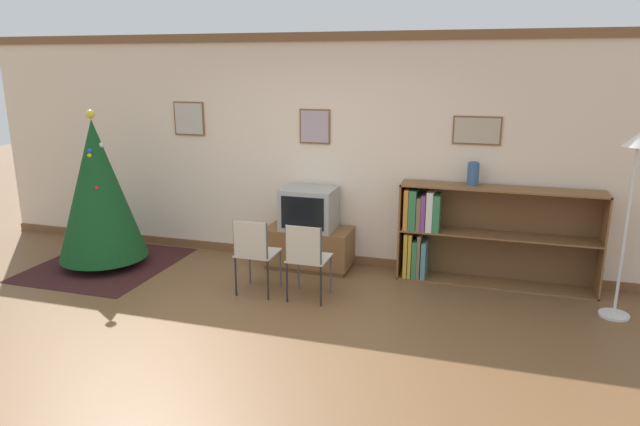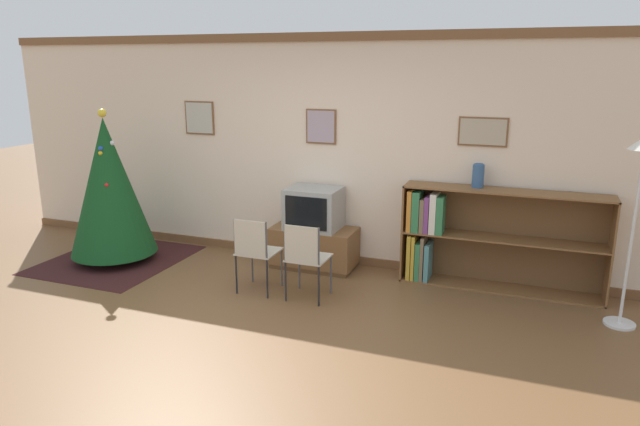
{
  "view_description": "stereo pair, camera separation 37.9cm",
  "coord_description": "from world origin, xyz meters",
  "px_view_note": "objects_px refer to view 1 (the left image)",
  "views": [
    {
      "loc": [
        1.92,
        -4.13,
        2.36
      ],
      "look_at": [
        0.28,
        1.25,
        0.88
      ],
      "focal_mm": 32.0,
      "sensor_mm": 36.0,
      "label": 1
    },
    {
      "loc": [
        2.28,
        -4.0,
        2.36
      ],
      "look_at": [
        0.28,
        1.25,
        0.88
      ],
      "focal_mm": 32.0,
      "sensor_mm": 36.0,
      "label": 2
    }
  ],
  "objects_px": {
    "folding_chair_right": "(306,257)",
    "tv_console": "(309,248)",
    "vase": "(473,173)",
    "christmas_tree": "(98,190)",
    "bookshelf": "(461,232)",
    "folding_chair_left": "(254,252)",
    "television": "(309,208)",
    "standing_lamp": "(633,178)"
  },
  "relations": [
    {
      "from": "christmas_tree",
      "to": "folding_chair_left",
      "type": "xyz_separation_m",
      "value": [
        2.09,
        -0.3,
        -0.45
      ]
    },
    {
      "from": "folding_chair_left",
      "to": "vase",
      "type": "height_order",
      "value": "vase"
    },
    {
      "from": "vase",
      "to": "tv_console",
      "type": "bearing_deg",
      "value": -175.81
    },
    {
      "from": "folding_chair_left",
      "to": "bookshelf",
      "type": "distance_m",
      "value": 2.28
    },
    {
      "from": "bookshelf",
      "to": "vase",
      "type": "height_order",
      "value": "vase"
    },
    {
      "from": "television",
      "to": "christmas_tree",
      "type": "bearing_deg",
      "value": -164.73
    },
    {
      "from": "folding_chair_left",
      "to": "folding_chair_right",
      "type": "relative_size",
      "value": 1.0
    },
    {
      "from": "television",
      "to": "folding_chair_right",
      "type": "xyz_separation_m",
      "value": [
        0.28,
        -0.95,
        -0.25
      ]
    },
    {
      "from": "tv_console",
      "to": "television",
      "type": "relative_size",
      "value": 1.63
    },
    {
      "from": "tv_console",
      "to": "standing_lamp",
      "type": "distance_m",
      "value": 3.45
    },
    {
      "from": "vase",
      "to": "standing_lamp",
      "type": "bearing_deg",
      "value": -22.12
    },
    {
      "from": "folding_chair_right",
      "to": "standing_lamp",
      "type": "xyz_separation_m",
      "value": [
        2.95,
        0.51,
        0.88
      ]
    },
    {
      "from": "christmas_tree",
      "to": "folding_chair_left",
      "type": "bearing_deg",
      "value": -8.26
    },
    {
      "from": "television",
      "to": "standing_lamp",
      "type": "relative_size",
      "value": 0.35
    },
    {
      "from": "folding_chair_right",
      "to": "christmas_tree",
      "type": "bearing_deg",
      "value": 173.49
    },
    {
      "from": "tv_console",
      "to": "folding_chair_left",
      "type": "relative_size",
      "value": 1.22
    },
    {
      "from": "christmas_tree",
      "to": "tv_console",
      "type": "height_order",
      "value": "christmas_tree"
    },
    {
      "from": "bookshelf",
      "to": "folding_chair_left",
      "type": "bearing_deg",
      "value": -152.53
    },
    {
      "from": "folding_chair_left",
      "to": "folding_chair_right",
      "type": "height_order",
      "value": "same"
    },
    {
      "from": "tv_console",
      "to": "folding_chair_left",
      "type": "bearing_deg",
      "value": -106.52
    },
    {
      "from": "bookshelf",
      "to": "vase",
      "type": "bearing_deg",
      "value": 26.04
    },
    {
      "from": "vase",
      "to": "standing_lamp",
      "type": "xyz_separation_m",
      "value": [
        1.42,
        -0.58,
        0.14
      ]
    },
    {
      "from": "tv_console",
      "to": "standing_lamp",
      "type": "relative_size",
      "value": 0.57
    },
    {
      "from": "tv_console",
      "to": "folding_chair_right",
      "type": "relative_size",
      "value": 1.22
    },
    {
      "from": "christmas_tree",
      "to": "folding_chair_right",
      "type": "distance_m",
      "value": 2.72
    },
    {
      "from": "television",
      "to": "standing_lamp",
      "type": "bearing_deg",
      "value": -7.77
    },
    {
      "from": "vase",
      "to": "standing_lamp",
      "type": "distance_m",
      "value": 1.54
    },
    {
      "from": "folding_chair_right",
      "to": "vase",
      "type": "bearing_deg",
      "value": 35.4
    },
    {
      "from": "tv_console",
      "to": "folding_chair_right",
      "type": "distance_m",
      "value": 1.02
    },
    {
      "from": "christmas_tree",
      "to": "television",
      "type": "height_order",
      "value": "christmas_tree"
    },
    {
      "from": "tv_console",
      "to": "vase",
      "type": "xyz_separation_m",
      "value": [
        1.82,
        0.13,
        0.97
      ]
    },
    {
      "from": "folding_chair_left",
      "to": "bookshelf",
      "type": "height_order",
      "value": "bookshelf"
    },
    {
      "from": "bookshelf",
      "to": "standing_lamp",
      "type": "xyz_separation_m",
      "value": [
        1.5,
        -0.54,
        0.79
      ]
    },
    {
      "from": "folding_chair_right",
      "to": "tv_console",
      "type": "bearing_deg",
      "value": 106.52
    },
    {
      "from": "folding_chair_right",
      "to": "bookshelf",
      "type": "height_order",
      "value": "bookshelf"
    },
    {
      "from": "tv_console",
      "to": "bookshelf",
      "type": "height_order",
      "value": "bookshelf"
    },
    {
      "from": "vase",
      "to": "folding_chair_left",
      "type": "bearing_deg",
      "value": -152.58
    },
    {
      "from": "bookshelf",
      "to": "folding_chair_right",
      "type": "bearing_deg",
      "value": -144.14
    },
    {
      "from": "folding_chair_left",
      "to": "standing_lamp",
      "type": "bearing_deg",
      "value": 8.28
    },
    {
      "from": "vase",
      "to": "standing_lamp",
      "type": "relative_size",
      "value": 0.14
    },
    {
      "from": "folding_chair_right",
      "to": "folding_chair_left",
      "type": "bearing_deg",
      "value": 180.0
    },
    {
      "from": "tv_console",
      "to": "folding_chair_left",
      "type": "xyz_separation_m",
      "value": [
        -0.28,
        -0.96,
        0.23
      ]
    }
  ]
}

